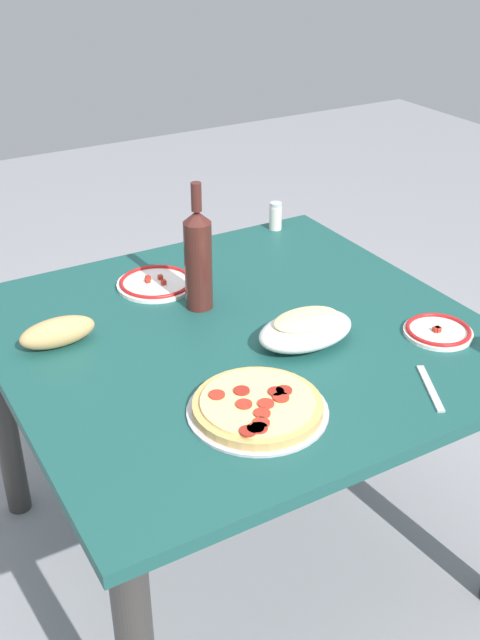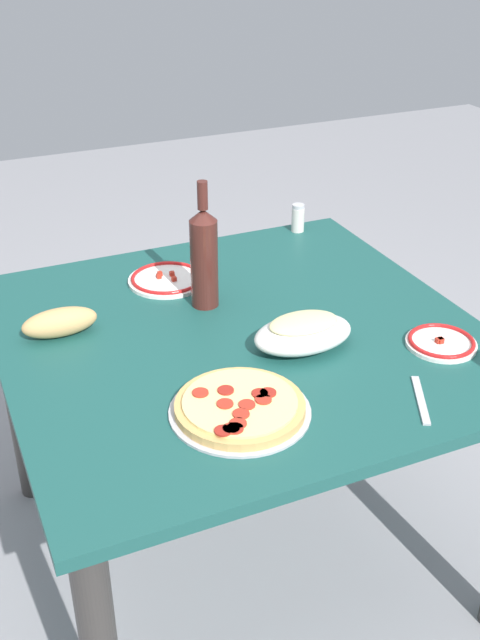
% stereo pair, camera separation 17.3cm
% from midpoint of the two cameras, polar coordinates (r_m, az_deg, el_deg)
% --- Properties ---
extents(ground_plane, '(8.00, 8.00, 0.00)m').
position_cam_midpoint_polar(ground_plane, '(2.29, -2.26, -16.90)').
color(ground_plane, gray).
rests_on(ground_plane, ground).
extents(dining_table, '(1.12, 1.10, 0.73)m').
position_cam_midpoint_polar(dining_table, '(1.89, -2.62, -3.87)').
color(dining_table, '#194C47').
rests_on(dining_table, ground).
extents(pepperoni_pizza, '(0.29, 0.29, 0.03)m').
position_cam_midpoint_polar(pepperoni_pizza, '(1.54, -1.88, -6.63)').
color(pepperoni_pizza, '#B7B7BC').
rests_on(pepperoni_pizza, dining_table).
extents(baked_pasta_dish, '(0.24, 0.15, 0.08)m').
position_cam_midpoint_polar(baked_pasta_dish, '(1.76, 2.18, -0.71)').
color(baked_pasta_dish, white).
rests_on(baked_pasta_dish, dining_table).
extents(wine_bottle, '(0.07, 0.07, 0.33)m').
position_cam_midpoint_polar(wine_bottle, '(1.88, -5.81, 4.60)').
color(wine_bottle, '#471E19').
rests_on(wine_bottle, dining_table).
extents(side_plate_near, '(0.16, 0.16, 0.02)m').
position_cam_midpoint_polar(side_plate_near, '(1.85, 12.13, -0.89)').
color(side_plate_near, white).
rests_on(side_plate_near, dining_table).
extents(side_plate_far, '(0.21, 0.21, 0.02)m').
position_cam_midpoint_polar(side_plate_far, '(2.06, -8.74, 2.72)').
color(side_plate_far, white).
rests_on(side_plate_far, dining_table).
extents(bread_loaf, '(0.18, 0.08, 0.07)m').
position_cam_midpoint_polar(bread_loaf, '(1.83, -16.23, -0.97)').
color(bread_loaf, tan).
rests_on(bread_loaf, dining_table).
extents(spice_shaker, '(0.04, 0.04, 0.09)m').
position_cam_midpoint_polar(spice_shaker, '(2.38, 0.60, 7.78)').
color(spice_shaker, silver).
rests_on(spice_shaker, dining_table).
extents(fork_left, '(0.09, 0.16, 0.00)m').
position_cam_midpoint_polar(fork_left, '(1.65, 11.23, -5.14)').
color(fork_left, '#B7B7BC').
rests_on(fork_left, dining_table).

